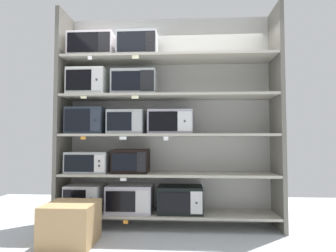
{
  "coord_description": "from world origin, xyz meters",
  "views": [
    {
      "loc": [
        0.21,
        -3.58,
        1.07
      ],
      "look_at": [
        0.0,
        0.0,
        1.25
      ],
      "focal_mm": 30.64,
      "sensor_mm": 36.0,
      "label": 1
    }
  ],
  "objects_px": {
    "microwave_8": "(89,83)",
    "shipping_carton": "(71,224)",
    "microwave_10": "(93,47)",
    "microwave_6": "(127,122)",
    "microwave_11": "(138,46)",
    "microwave_3": "(89,162)",
    "microwave_7": "(170,122)",
    "microwave_4": "(131,161)",
    "microwave_2": "(180,199)",
    "microwave_5": "(88,121)",
    "microwave_9": "(135,83)",
    "microwave_1": "(130,198)",
    "microwave_0": "(85,198)"
  },
  "relations": [
    {
      "from": "microwave_4",
      "to": "microwave_3",
      "type": "bearing_deg",
      "value": -179.97
    },
    {
      "from": "microwave_7",
      "to": "microwave_10",
      "type": "bearing_deg",
      "value": -180.0
    },
    {
      "from": "microwave_10",
      "to": "microwave_0",
      "type": "bearing_deg",
      "value": -179.98
    },
    {
      "from": "microwave_8",
      "to": "shipping_carton",
      "type": "distance_m",
      "value": 1.72
    },
    {
      "from": "microwave_8",
      "to": "microwave_11",
      "type": "xyz_separation_m",
      "value": [
        0.63,
        -0.0,
        0.48
      ]
    },
    {
      "from": "microwave_1",
      "to": "microwave_4",
      "type": "relative_size",
      "value": 1.28
    },
    {
      "from": "microwave_2",
      "to": "microwave_0",
      "type": "bearing_deg",
      "value": -179.98
    },
    {
      "from": "microwave_7",
      "to": "microwave_8",
      "type": "height_order",
      "value": "microwave_8"
    },
    {
      "from": "microwave_1",
      "to": "microwave_5",
      "type": "relative_size",
      "value": 1.2
    },
    {
      "from": "microwave_4",
      "to": "microwave_8",
      "type": "height_order",
      "value": "microwave_8"
    },
    {
      "from": "microwave_3",
      "to": "microwave_7",
      "type": "distance_m",
      "value": 1.15
    },
    {
      "from": "microwave_3",
      "to": "microwave_5",
      "type": "relative_size",
      "value": 1.12
    },
    {
      "from": "microwave_7",
      "to": "microwave_10",
      "type": "xyz_separation_m",
      "value": [
        -1.01,
        -0.0,
        0.98
      ]
    },
    {
      "from": "microwave_6",
      "to": "microwave_11",
      "type": "xyz_separation_m",
      "value": [
        0.13,
        -0.0,
        0.98
      ]
    },
    {
      "from": "microwave_4",
      "to": "microwave_2",
      "type": "bearing_deg",
      "value": 0.0
    },
    {
      "from": "microwave_3",
      "to": "shipping_carton",
      "type": "height_order",
      "value": "microwave_3"
    },
    {
      "from": "microwave_2",
      "to": "microwave_10",
      "type": "bearing_deg",
      "value": -179.98
    },
    {
      "from": "microwave_4",
      "to": "microwave_8",
      "type": "xyz_separation_m",
      "value": [
        -0.56,
        -0.0,
        0.99
      ]
    },
    {
      "from": "microwave_8",
      "to": "microwave_10",
      "type": "bearing_deg",
      "value": -0.22
    },
    {
      "from": "microwave_1",
      "to": "microwave_11",
      "type": "distance_m",
      "value": 1.94
    },
    {
      "from": "microwave_9",
      "to": "microwave_11",
      "type": "bearing_deg",
      "value": -0.32
    },
    {
      "from": "microwave_11",
      "to": "microwave_5",
      "type": "bearing_deg",
      "value": -179.99
    },
    {
      "from": "microwave_1",
      "to": "microwave_3",
      "type": "xyz_separation_m",
      "value": [
        -0.52,
        -0.0,
        0.45
      ]
    },
    {
      "from": "microwave_7",
      "to": "microwave_4",
      "type": "bearing_deg",
      "value": 179.97
    },
    {
      "from": "microwave_4",
      "to": "microwave_6",
      "type": "height_order",
      "value": "microwave_6"
    },
    {
      "from": "microwave_7",
      "to": "microwave_9",
      "type": "relative_size",
      "value": 0.99
    },
    {
      "from": "microwave_6",
      "to": "microwave_10",
      "type": "distance_m",
      "value": 1.08
    },
    {
      "from": "microwave_9",
      "to": "microwave_10",
      "type": "xyz_separation_m",
      "value": [
        -0.55,
        -0.0,
        0.48
      ]
    },
    {
      "from": "microwave_4",
      "to": "microwave_9",
      "type": "distance_m",
      "value": 0.98
    },
    {
      "from": "microwave_4",
      "to": "shipping_carton",
      "type": "height_order",
      "value": "microwave_4"
    },
    {
      "from": "microwave_10",
      "to": "shipping_carton",
      "type": "distance_m",
      "value": 2.16
    },
    {
      "from": "microwave_1",
      "to": "microwave_4",
      "type": "height_order",
      "value": "microwave_4"
    },
    {
      "from": "microwave_10",
      "to": "shipping_carton",
      "type": "xyz_separation_m",
      "value": [
        0.01,
        -0.65,
        -2.07
      ]
    },
    {
      "from": "microwave_7",
      "to": "microwave_6",
      "type": "bearing_deg",
      "value": 179.99
    },
    {
      "from": "microwave_0",
      "to": "microwave_2",
      "type": "distance_m",
      "value": 1.19
    },
    {
      "from": "microwave_6",
      "to": "microwave_10",
      "type": "height_order",
      "value": "microwave_10"
    },
    {
      "from": "microwave_4",
      "to": "microwave_7",
      "type": "relative_size",
      "value": 0.79
    },
    {
      "from": "microwave_6",
      "to": "microwave_7",
      "type": "bearing_deg",
      "value": -0.01
    },
    {
      "from": "microwave_1",
      "to": "microwave_3",
      "type": "relative_size",
      "value": 1.07
    },
    {
      "from": "microwave_1",
      "to": "shipping_carton",
      "type": "bearing_deg",
      "value": -127.25
    },
    {
      "from": "microwave_5",
      "to": "microwave_7",
      "type": "xyz_separation_m",
      "value": [
        1.06,
        0.0,
        -0.02
      ]
    },
    {
      "from": "microwave_4",
      "to": "microwave_8",
      "type": "distance_m",
      "value": 1.14
    },
    {
      "from": "microwave_5",
      "to": "microwave_7",
      "type": "height_order",
      "value": "microwave_5"
    },
    {
      "from": "microwave_0",
      "to": "microwave_1",
      "type": "bearing_deg",
      "value": 0.04
    },
    {
      "from": "microwave_8",
      "to": "microwave_9",
      "type": "xyz_separation_m",
      "value": [
        0.59,
        0.0,
        -0.01
      ]
    },
    {
      "from": "microwave_8",
      "to": "microwave_11",
      "type": "height_order",
      "value": "microwave_11"
    },
    {
      "from": "microwave_7",
      "to": "microwave_11",
      "type": "bearing_deg",
      "value": -180.0
    },
    {
      "from": "microwave_4",
      "to": "microwave_5",
      "type": "bearing_deg",
      "value": -179.96
    },
    {
      "from": "microwave_2",
      "to": "microwave_6",
      "type": "bearing_deg",
      "value": -179.98
    },
    {
      "from": "microwave_7",
      "to": "microwave_9",
      "type": "height_order",
      "value": "microwave_9"
    }
  ]
}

